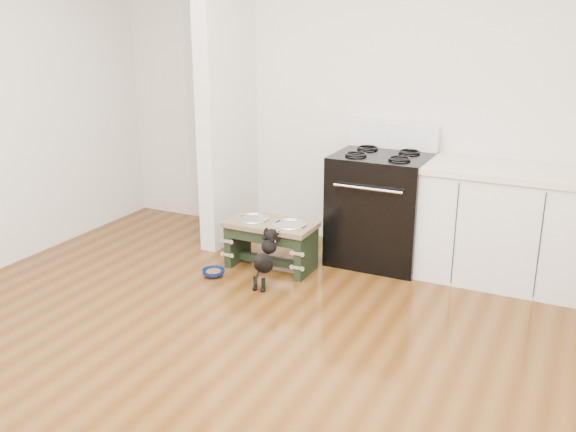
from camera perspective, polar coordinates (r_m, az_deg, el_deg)
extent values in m
plane|color=#4C290D|center=(3.88, -6.11, -14.01)|extent=(5.00, 5.00, 0.00)
plane|color=silver|center=(5.60, 7.27, 10.67)|extent=(5.00, 0.00, 5.00)
cube|color=silver|center=(5.74, -5.44, 10.90)|extent=(0.15, 0.80, 2.70)
cube|color=black|center=(5.39, 8.21, 0.65)|extent=(0.76, 0.65, 0.92)
cube|color=black|center=(5.13, 7.09, -0.91)|extent=(0.58, 0.02, 0.50)
cylinder|color=silver|center=(5.00, 7.08, 2.43)|extent=(0.56, 0.02, 0.02)
cube|color=white|center=(5.51, 9.37, 7.08)|extent=(0.76, 0.08, 0.22)
torus|color=black|center=(5.20, 6.06, 5.47)|extent=(0.18, 0.18, 0.02)
torus|color=black|center=(5.09, 9.87, 5.04)|extent=(0.18, 0.18, 0.02)
torus|color=black|center=(5.46, 7.08, 6.03)|extent=(0.18, 0.18, 0.02)
torus|color=black|center=(5.36, 10.74, 5.62)|extent=(0.18, 0.18, 0.02)
cube|color=white|center=(5.23, 18.52, -1.02)|extent=(1.20, 0.60, 0.86)
cube|color=beige|center=(5.11, 19.02, 3.82)|extent=(1.24, 0.64, 0.05)
cube|color=black|center=(5.12, 17.67, -5.90)|extent=(1.20, 0.06, 0.10)
cube|color=black|center=(5.42, -4.49, -2.26)|extent=(0.06, 0.35, 0.36)
cube|color=black|center=(5.15, 1.65, -3.34)|extent=(0.06, 0.35, 0.36)
cube|color=black|center=(5.10, -2.34, -1.95)|extent=(0.58, 0.03, 0.09)
cube|color=black|center=(5.32, -1.49, -3.99)|extent=(0.58, 0.06, 0.06)
cube|color=brown|center=(5.21, -1.52, -0.75)|extent=(0.73, 0.39, 0.04)
cylinder|color=silver|center=(5.28, -3.14, -0.47)|extent=(0.25, 0.25, 0.04)
cylinder|color=silver|center=(5.14, 0.15, -0.99)|extent=(0.25, 0.25, 0.04)
torus|color=silver|center=(5.28, -3.15, -0.22)|extent=(0.28, 0.28, 0.02)
torus|color=silver|center=(5.13, 0.15, -0.74)|extent=(0.28, 0.28, 0.02)
cylinder|color=black|center=(4.92, -2.92, -5.98)|extent=(0.03, 0.03, 0.11)
cylinder|color=black|center=(4.89, -2.21, -6.12)|extent=(0.03, 0.03, 0.11)
sphere|color=black|center=(4.93, -2.97, -6.47)|extent=(0.04, 0.04, 0.04)
sphere|color=black|center=(4.90, -2.26, -6.62)|extent=(0.04, 0.04, 0.04)
ellipsoid|color=black|center=(4.90, -2.20, -4.21)|extent=(0.13, 0.29, 0.26)
sphere|color=black|center=(4.94, -1.70, -2.72)|extent=(0.12, 0.12, 0.12)
sphere|color=black|center=(4.94, -1.52, -1.73)|extent=(0.10, 0.10, 0.10)
sphere|color=black|center=(5.02, -1.49, -1.44)|extent=(0.04, 0.04, 0.04)
sphere|color=black|center=(4.99, -0.81, -1.55)|extent=(0.04, 0.04, 0.04)
cylinder|color=black|center=(4.84, -2.83, -5.60)|extent=(0.02, 0.08, 0.10)
torus|color=#C3394F|center=(4.94, -1.60, -2.22)|extent=(0.10, 0.06, 0.09)
imported|color=#0C1B54|center=(5.20, -6.64, -5.04)|extent=(0.18, 0.18, 0.06)
cylinder|color=#573319|center=(5.19, -6.64, -5.00)|extent=(0.12, 0.12, 0.02)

